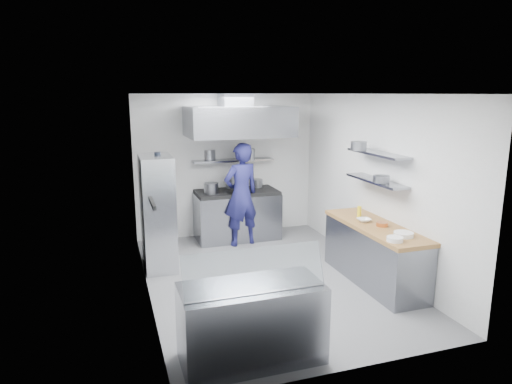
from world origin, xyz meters
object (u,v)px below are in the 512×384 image
object	(u,v)px
gas_range	(237,216)
display_case	(251,323)
wire_rack	(158,212)
chef	(241,195)

from	to	relation	value
gas_range	display_case	bearing A→B (deg)	-103.76
wire_rack	display_case	distance (m)	3.14
gas_range	chef	bearing A→B (deg)	-93.52
chef	wire_rack	world-z (taller)	chef
wire_rack	gas_range	bearing A→B (deg)	33.06
chef	display_case	distance (m)	3.87
gas_range	display_case	xyz separation A→B (m)	(-1.00, -4.10, -0.03)
gas_range	chef	world-z (taller)	chef
gas_range	chef	size ratio (longest dim) A/B	0.83
display_case	gas_range	bearing A→B (deg)	76.24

